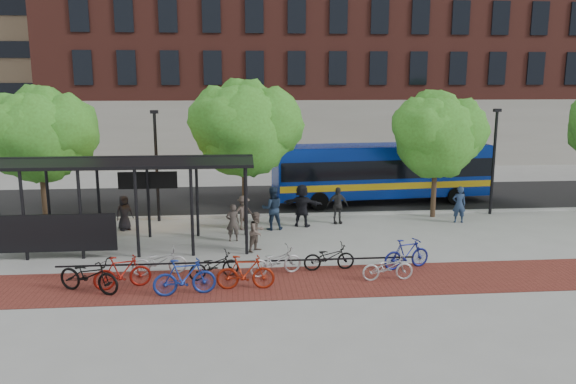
{
  "coord_description": "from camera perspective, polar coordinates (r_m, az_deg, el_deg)",
  "views": [
    {
      "loc": [
        -3.22,
        -22.22,
        6.46
      ],
      "look_at": [
        -1.1,
        1.96,
        1.6
      ],
      "focal_mm": 35.0,
      "sensor_mm": 36.0,
      "label": 1
    }
  ],
  "objects": [
    {
      "name": "pedestrian_1",
      "position": [
        22.9,
        -5.62,
        -3.11
      ],
      "size": [
        0.59,
        0.41,
        1.54
      ],
      "primitive_type": "imported",
      "rotation": [
        0.0,
        0.0,
        3.21
      ],
      "color": "#403833",
      "rests_on": "ground"
    },
    {
      "name": "bike_0",
      "position": [
        18.49,
        -19.58,
        -7.96
      ],
      "size": [
        2.25,
        1.54,
        1.12
      ],
      "primitive_type": "imported",
      "rotation": [
        0.0,
        0.0,
        1.15
      ],
      "color": "black",
      "rests_on": "ground"
    },
    {
      "name": "lamp_post_right",
      "position": [
        28.8,
        20.18,
        3.22
      ],
      "size": [
        0.35,
        0.2,
        5.12
      ],
      "color": "black",
      "rests_on": "ground"
    },
    {
      "name": "pedestrian_8",
      "position": [
        21.49,
        -3.17,
        -4.05
      ],
      "size": [
        0.93,
        0.94,
        1.53
      ],
      "primitive_type": "imported",
      "rotation": [
        0.0,
        0.0,
        0.85
      ],
      "color": "brown",
      "rests_on": "ground"
    },
    {
      "name": "asphalt_street",
      "position": [
        31.07,
        1.05,
        -0.67
      ],
      "size": [
        160.0,
        8.0,
        0.01
      ],
      "primitive_type": "cube",
      "color": "black",
      "rests_on": "ground"
    },
    {
      "name": "tree_a",
      "position": [
        27.09,
        -23.81,
        5.67
      ],
      "size": [
        4.9,
        4.0,
        6.18
      ],
      "color": "#382619",
      "rests_on": "ground"
    },
    {
      "name": "tree_c",
      "position": [
        27.32,
        15.02,
        5.89
      ],
      "size": [
        4.66,
        3.8,
        5.92
      ],
      "color": "#382619",
      "rests_on": "ground"
    },
    {
      "name": "bike_rack_rail",
      "position": [
        19.23,
        -5.0,
        -8.34
      ],
      "size": [
        12.0,
        0.05,
        0.95
      ],
      "primitive_type": "cube",
      "color": "black",
      "rests_on": "ground"
    },
    {
      "name": "bike_6",
      "position": [
        18.98,
        -1.26,
        -7.02
      ],
      "size": [
        1.96,
        1.24,
        0.97
      ],
      "primitive_type": "imported",
      "rotation": [
        0.0,
        0.0,
        1.92
      ],
      "color": "#A8A8AB",
      "rests_on": "ground"
    },
    {
      "name": "brick_strip",
      "position": [
        18.43,
        -0.9,
        -9.18
      ],
      "size": [
        24.0,
        3.0,
        0.01
      ],
      "primitive_type": "cube",
      "color": "maroon",
      "rests_on": "ground"
    },
    {
      "name": "pedestrian_2",
      "position": [
        24.51,
        -1.61,
        -1.66
      ],
      "size": [
        0.98,
        0.79,
        1.91
      ],
      "primitive_type": "imported",
      "rotation": [
        0.0,
        0.0,
        3.22
      ],
      "color": "#1B2B41",
      "rests_on": "ground"
    },
    {
      "name": "curb",
      "position": [
        27.18,
        1.94,
        -2.3
      ],
      "size": [
        160.0,
        0.25,
        0.12
      ],
      "primitive_type": "cube",
      "color": "#B7B7B2",
      "rests_on": "ground"
    },
    {
      "name": "pedestrian_7",
      "position": [
        26.9,
        16.98,
        -1.21
      ],
      "size": [
        0.66,
        0.47,
        1.7
      ],
      "primitive_type": "imported",
      "rotation": [
        0.0,
        0.0,
        3.04
      ],
      "color": "navy",
      "rests_on": "ground"
    },
    {
      "name": "lamp_post_left",
      "position": [
        26.35,
        -13.22,
        2.92
      ],
      "size": [
        0.35,
        0.2,
        5.12
      ],
      "color": "black",
      "rests_on": "ground"
    },
    {
      "name": "pedestrian_5",
      "position": [
        25.03,
        1.43,
        -1.37
      ],
      "size": [
        1.87,
        1.13,
        1.92
      ],
      "primitive_type": "imported",
      "rotation": [
        0.0,
        0.0,
        2.8
      ],
      "color": "black",
      "rests_on": "ground"
    },
    {
      "name": "bike_10",
      "position": [
        18.78,
        10.09,
        -7.53
      ],
      "size": [
        1.72,
        0.66,
        0.89
      ],
      "primitive_type": "imported",
      "rotation": [
        0.0,
        0.0,
        1.61
      ],
      "color": "#BDBDC0",
      "rests_on": "ground"
    },
    {
      "name": "bike_4",
      "position": [
        18.82,
        -7.53,
        -7.4
      ],
      "size": [
        1.81,
        1.14,
        0.9
      ],
      "primitive_type": "imported",
      "rotation": [
        0.0,
        0.0,
        1.91
      ],
      "color": "black",
      "rests_on": "ground"
    },
    {
      "name": "bike_5",
      "position": [
        17.75,
        -4.34,
        -8.15
      ],
      "size": [
        1.85,
        0.57,
        1.1
      ],
      "primitive_type": "imported",
      "rotation": [
        0.0,
        0.0,
        1.54
      ],
      "color": "maroon",
      "rests_on": "ground"
    },
    {
      "name": "pedestrian_3",
      "position": [
        24.6,
        -4.53,
        -2.11
      ],
      "size": [
        1.13,
        0.93,
        1.52
      ],
      "primitive_type": "imported",
      "rotation": [
        0.0,
        0.0,
        0.44
      ],
      "color": "brown",
      "rests_on": "ground"
    },
    {
      "name": "bike_2",
      "position": [
        19.47,
        -12.94,
        -6.86
      ],
      "size": [
        1.9,
        0.95,
        0.96
      ],
      "primitive_type": "imported",
      "rotation": [
        0.0,
        0.0,
        1.75
      ],
      "color": "#A5A5A8",
      "rests_on": "ground"
    },
    {
      "name": "ground",
      "position": [
        23.36,
        3.13,
        -4.75
      ],
      "size": [
        160.0,
        160.0,
        0.0
      ],
      "primitive_type": "plane",
      "color": "#9E9E99",
      "rests_on": "ground"
    },
    {
      "name": "bike_1",
      "position": [
        18.52,
        -16.47,
        -7.82
      ],
      "size": [
        1.84,
        0.97,
        1.07
      ],
      "primitive_type": "imported",
      "rotation": [
        0.0,
        0.0,
        1.85
      ],
      "color": "maroon",
      "rests_on": "ground"
    },
    {
      "name": "pedestrian_0",
      "position": [
        25.48,
        -16.3,
        -2.04
      ],
      "size": [
        0.9,
        0.83,
        1.54
      ],
      "primitive_type": "imported",
      "rotation": [
        0.0,
        0.0,
        0.6
      ],
      "color": "black",
      "rests_on": "ground"
    },
    {
      "name": "building_brick",
      "position": [
        50.12,
        10.68,
        15.18
      ],
      "size": [
        55.0,
        14.0,
        20.0
      ],
      "primitive_type": "cube",
      "color": "maroon",
      "rests_on": "ground"
    },
    {
      "name": "pedestrian_4",
      "position": [
        25.66,
        5.04,
        -1.36
      ],
      "size": [
        1.04,
        0.54,
        1.69
      ],
      "primitive_type": "imported",
      "rotation": [
        0.0,
        0.0,
        6.42
      ],
      "color": "#2A2A2A",
      "rests_on": "ground"
    },
    {
      "name": "bike_8",
      "position": [
        19.51,
        4.19,
        -6.59
      ],
      "size": [
        1.82,
        0.75,
        0.93
      ],
      "primitive_type": "imported",
      "rotation": [
        0.0,
        0.0,
        1.65
      ],
      "color": "black",
      "rests_on": "ground"
    },
    {
      "name": "bus_shelter",
      "position": [
        22.55,
        -17.53,
        1.97
      ],
      "size": [
        10.6,
        3.07,
        3.6
      ],
      "color": "black",
      "rests_on": "ground"
    },
    {
      "name": "tree_b",
      "position": [
        25.65,
        -4.31,
        6.82
      ],
      "size": [
        5.15,
        4.2,
        6.47
      ],
      "color": "#382619",
      "rests_on": "ground"
    },
    {
      "name": "bike_11",
      "position": [
        20.0,
        11.97,
        -6.16
      ],
      "size": [
        1.85,
        0.98,
        1.07
      ],
      "primitive_type": "imported",
      "rotation": [
        0.0,
        0.0,
        1.85
      ],
      "color": "navy",
      "rests_on": "ground"
    },
    {
      "name": "bike_3",
      "position": [
        17.51,
        -10.46,
        -8.5
      ],
      "size": [
        1.97,
        0.81,
        1.15
      ],
      "primitive_type": "imported",
      "rotation": [
        0.0,
        0.0,
        1.71
      ],
      "color": "navy",
      "rests_on": "ground"
    },
    {
      "name": "bus",
      "position": [
        30.24,
        9.5,
        2.27
      ],
      "size": [
        11.67,
        3.51,
        3.1
      ],
      "rotation": [
        0.0,
        0.0,
        0.09
      ],
      "color": "#082692",
      "rests_on": "ground"
    }
  ]
}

